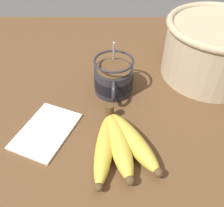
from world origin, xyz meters
The scene contains 5 objects.
table centered at (0.00, 0.00, 1.47)cm, with size 111.85×111.85×2.95cm.
coffee_mug centered at (-9.75, -0.22, 6.82)cm, with size 15.04×10.35×13.52cm.
banana_bunch centered at (9.99, 1.39, 4.98)cm, with size 20.70×14.84×4.39cm.
woven_basket centered at (-17.77, 27.33, 11.37)cm, with size 27.89×27.89×15.97cm.
napkin centered at (5.09, -15.35, 3.25)cm, with size 18.08×15.58×0.60cm.
Camera 1 is at (42.13, -0.22, 46.79)cm, focal length 40.00 mm.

